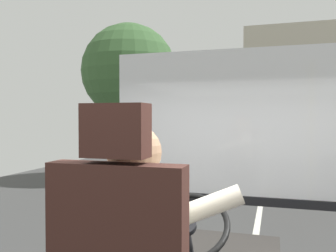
{
  "coord_description": "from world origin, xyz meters",
  "views": [
    {
      "loc": [
        0.31,
        -1.78,
        2.11
      ],
      "look_at": [
        -0.43,
        0.66,
        2.05
      ],
      "focal_mm": 37.77,
      "sensor_mm": 36.0,
      "label": 1
    }
  ],
  "objects": [
    {
      "name": "bus_driver",
      "position": [
        -0.2,
        -0.5,
        1.59
      ],
      "size": [
        0.79,
        0.59,
        0.79
      ],
      "color": "black",
      "rests_on": "driver_seat"
    },
    {
      "name": "street_tree",
      "position": [
        -4.43,
        9.34,
        3.66
      ],
      "size": [
        3.2,
        3.2,
        5.28
      ],
      "color": "#4C3828",
      "rests_on": "ground"
    },
    {
      "name": "windshield_panel",
      "position": [
        0.0,
        1.62,
        1.86
      ],
      "size": [
        2.5,
        0.08,
        1.48
      ],
      "color": "white"
    },
    {
      "name": "ground",
      "position": [
        0.0,
        8.8,
        -0.02
      ],
      "size": [
        18.0,
        44.0,
        0.06
      ],
      "color": "#393939"
    }
  ]
}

